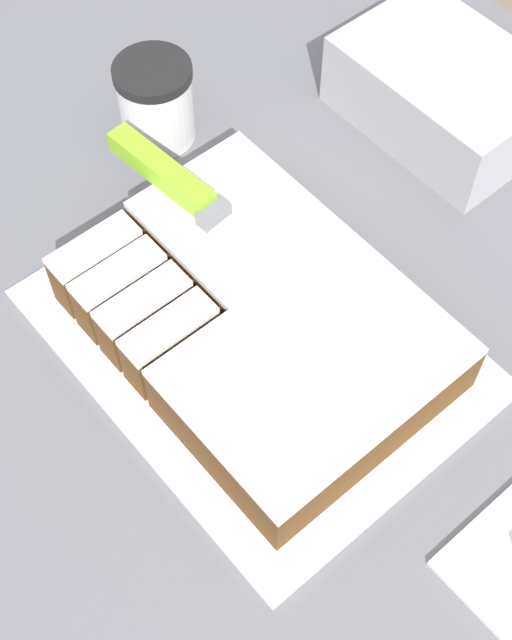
{
  "coord_description": "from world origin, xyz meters",
  "views": [
    {
      "loc": [
        0.25,
        -0.24,
        1.59
      ],
      "look_at": [
        -0.06,
        0.03,
        0.93
      ],
      "focal_mm": 50.0,
      "sensor_mm": 36.0,
      "label": 1
    }
  ],
  "objects_px": {
    "coffee_cup": "(156,102)",
    "cake": "(261,321)",
    "storage_box": "(444,92)",
    "knife": "(195,199)",
    "cake_board": "(256,340)"
  },
  "relations": [
    {
      "from": "cake",
      "to": "knife",
      "type": "distance_m",
      "value": 0.13
    },
    {
      "from": "knife",
      "to": "coffee_cup",
      "type": "xyz_separation_m",
      "value": [
        -0.15,
        0.06,
        -0.03
      ]
    },
    {
      "from": "storage_box",
      "to": "coffee_cup",
      "type": "bearing_deg",
      "value": -126.69
    },
    {
      "from": "coffee_cup",
      "to": "cake",
      "type": "bearing_deg",
      "value": -17.93
    },
    {
      "from": "coffee_cup",
      "to": "storage_box",
      "type": "bearing_deg",
      "value": 53.31
    },
    {
      "from": "cake_board",
      "to": "storage_box",
      "type": "height_order",
      "value": "storage_box"
    },
    {
      "from": "cake",
      "to": "storage_box",
      "type": "relative_size",
      "value": 1.49
    },
    {
      "from": "knife",
      "to": "cake",
      "type": "bearing_deg",
      "value": -15.93
    },
    {
      "from": "cake",
      "to": "knife",
      "type": "xyz_separation_m",
      "value": [
        -0.12,
        0.02,
        0.04
      ]
    },
    {
      "from": "cake",
      "to": "storage_box",
      "type": "bearing_deg",
      "value": 105.29
    },
    {
      "from": "cake_board",
      "to": "coffee_cup",
      "type": "height_order",
      "value": "coffee_cup"
    },
    {
      "from": "cake",
      "to": "knife",
      "type": "height_order",
      "value": "knife"
    },
    {
      "from": "knife",
      "to": "storage_box",
      "type": "distance_m",
      "value": 0.3
    },
    {
      "from": "storage_box",
      "to": "cake",
      "type": "bearing_deg",
      "value": -74.71
    },
    {
      "from": "cake",
      "to": "storage_box",
      "type": "height_order",
      "value": "storage_box"
    }
  ]
}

